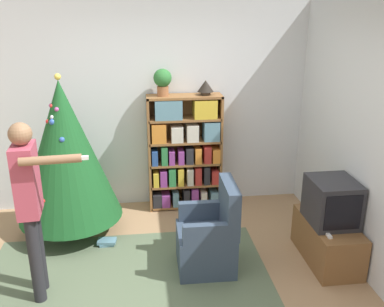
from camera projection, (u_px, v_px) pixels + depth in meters
The scene contains 13 objects.
ground_plane at pixel (171, 290), 4.03m from camera, with size 14.00×14.00×0.00m, color #9E7A56.
wall_back at pixel (157, 107), 5.46m from camera, with size 8.00×0.10×2.60m.
area_rug at pixel (128, 279), 4.19m from camera, with size 2.79×1.71×0.01m.
bookshelf at pixel (185, 152), 5.47m from camera, with size 0.94×0.30×1.49m.
tv_stand at pixel (327, 241), 4.45m from camera, with size 0.44×0.89×0.44m.
television at pixel (332, 202), 4.30m from camera, with size 0.45×0.51×0.46m.
game_remote at pixel (328, 235), 4.11m from camera, with size 0.04×0.12×0.02m.
christmas_tree at pixel (65, 152), 4.72m from camera, with size 1.17×1.17×1.87m.
armchair at pixel (210, 239), 4.29m from camera, with size 0.58×0.57×0.92m.
standing_person at pixel (30, 198), 3.66m from camera, with size 0.65×0.47×1.65m.
potted_plant at pixel (163, 80), 5.14m from camera, with size 0.22×0.22×0.33m.
table_lamp at pixel (206, 87), 5.23m from camera, with size 0.20×0.20×0.18m.
book_pile_near_tree at pixel (107, 242), 4.77m from camera, with size 0.22×0.15×0.06m.
Camera 1 is at (-0.22, -3.37, 2.56)m, focal length 40.00 mm.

